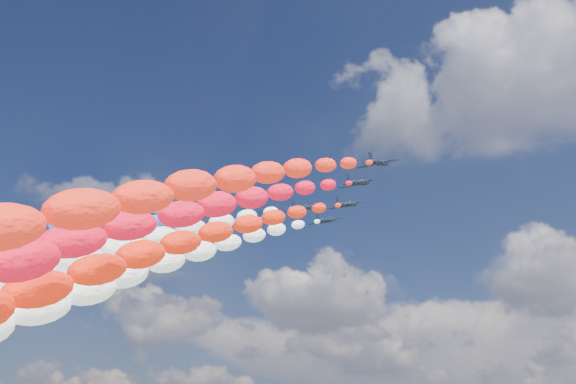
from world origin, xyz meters
The scene contains 14 objects.
jet_0 centered at (-26.77, -5.33, 104.22)m, with size 8.04×10.78×2.38m, color black, non-canonical shape.
jet_1 centered at (-17.88, 2.33, 104.22)m, with size 8.04×10.78×2.38m, color black, non-canonical shape.
jet_2 centered at (-10.17, 12.07, 104.22)m, with size 8.04×10.78×2.38m, color black, non-canonical shape.
trail_2 centered at (-10.17, -47.72, 76.74)m, with size 6.53×117.48×58.52m, color #0E44F1, non-canonical shape.
jet_3 centered at (-0.02, 10.17, 104.22)m, with size 8.04×10.78×2.38m, color black, non-canonical shape.
trail_3 centered at (-0.02, -49.62, 76.74)m, with size 6.53×117.48×58.52m, color white, non-canonical shape.
jet_4 centered at (0.12, 20.84, 104.22)m, with size 8.04×10.78×2.38m, color black, non-canonical shape.
trail_4 centered at (0.12, -38.95, 76.74)m, with size 6.53×117.48×58.52m, color white, non-canonical shape.
jet_5 centered at (9.82, 13.62, 104.22)m, with size 8.04×10.78×2.38m, color black, non-canonical shape.
trail_5 centered at (9.82, -46.17, 76.74)m, with size 6.53×117.48×58.52m, color red, non-canonical shape.
jet_6 centered at (18.24, 3.05, 104.22)m, with size 8.04×10.78×2.38m, color black, non-canonical shape.
trail_6 centered at (18.24, -56.75, 76.74)m, with size 6.53×117.48×58.52m, color red, non-canonical shape.
jet_7 centered at (26.61, -4.37, 104.22)m, with size 8.04×10.78×2.38m, color black, non-canonical shape.
trail_7 centered at (26.61, -64.16, 76.74)m, with size 6.53×117.48×58.52m, color red, non-canonical shape.
Camera 1 is at (83.05, -125.06, 47.92)m, focal length 45.58 mm.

